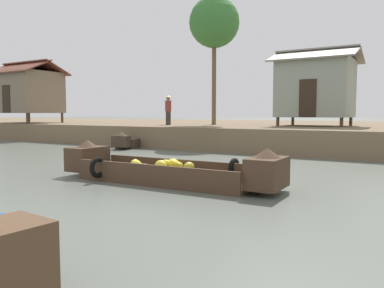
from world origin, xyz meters
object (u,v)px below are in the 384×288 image
(palm_tree_near, at_px, (214,23))
(cargo_boat_upstream, at_px, (139,141))
(banana_boat, at_px, (165,169))
(stilt_house_left, at_px, (27,92))
(stilt_house_mid_left, at_px, (316,87))
(vendor_person, at_px, (168,108))

(palm_tree_near, bearing_deg, cargo_boat_upstream, -117.10)
(banana_boat, distance_m, cargo_boat_upstream, 10.43)
(stilt_house_left, xyz_separation_m, stilt_house_mid_left, (18.44, 3.24, -0.17))
(stilt_house_mid_left, bearing_deg, banana_boat, -92.37)
(cargo_boat_upstream, height_order, vendor_person, vendor_person)
(cargo_boat_upstream, relative_size, palm_tree_near, 0.59)
(stilt_house_left, xyz_separation_m, vendor_person, (11.05, 0.86, -1.18))
(banana_boat, xyz_separation_m, stilt_house_left, (-17.92, 9.20, 2.82))
(palm_tree_near, bearing_deg, stilt_house_mid_left, 6.79)
(banana_boat, distance_m, stilt_house_left, 20.34)
(stilt_house_left, relative_size, palm_tree_near, 0.66)
(stilt_house_left, bearing_deg, cargo_boat_upstream, -7.92)
(banana_boat, bearing_deg, stilt_house_left, 152.83)
(stilt_house_left, height_order, stilt_house_mid_left, stilt_house_left)
(cargo_boat_upstream, xyz_separation_m, stilt_house_left, (-10.88, 1.51, 2.84))
(cargo_boat_upstream, bearing_deg, palm_tree_near, 62.90)
(stilt_house_mid_left, bearing_deg, palm_tree_near, -173.21)
(stilt_house_left, bearing_deg, banana_boat, -27.17)
(banana_boat, distance_m, palm_tree_near, 14.28)
(cargo_boat_upstream, xyz_separation_m, stilt_house_mid_left, (7.56, 4.76, 2.68))
(stilt_house_left, distance_m, vendor_person, 11.14)
(vendor_person, bearing_deg, palm_tree_near, 42.00)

